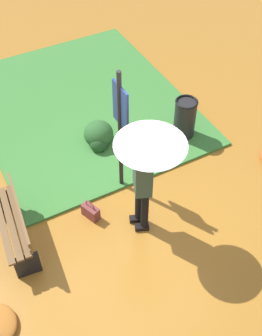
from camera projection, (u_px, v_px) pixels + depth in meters
The scene contains 8 objects.
ground_plane at pixel (132, 220), 6.94m from camera, with size 18.00×18.00×0.00m, color #9E6623.
grass_verge at pixel (82, 105), 8.92m from camera, with size 4.80×4.00×0.05m.
person_with_umbrella at pixel (147, 158), 5.72m from camera, with size 0.96×0.96×2.04m.
info_sign_post at pixel (121, 120), 6.41m from camera, with size 0.44×0.07×2.30m.
handbag at pixel (91, 212), 6.90m from camera, with size 0.33×0.24×0.37m.
park_bench at pixel (14, 224), 6.40m from camera, with size 1.40×0.51×0.75m.
trash_bin at pixel (185, 119), 8.01m from camera, with size 0.42×0.42×0.83m.
shrub_cluster at pixel (99, 136), 7.97m from camera, with size 0.60×0.54×0.49m.
Camera 1 is at (3.66, -1.98, 5.62)m, focal length 46.37 mm.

